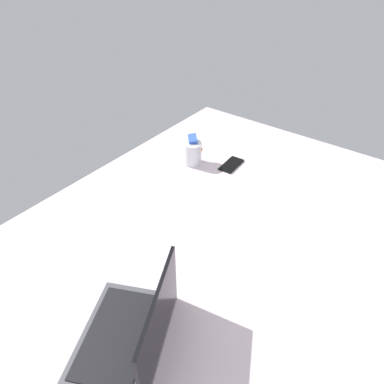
% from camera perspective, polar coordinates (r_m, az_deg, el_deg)
% --- Properties ---
extents(bed_mattress, '(1.80, 1.40, 0.18)m').
position_cam_1_polar(bed_mattress, '(1.43, 4.60, -8.62)').
color(bed_mattress, silver).
rests_on(bed_mattress, ground).
extents(laptop, '(0.40, 0.35, 0.23)m').
position_cam_1_polar(laptop, '(1.05, -9.57, -21.45)').
color(laptop, '#4C4C51').
rests_on(laptop, bed_mattress).
extents(snack_cup, '(0.10, 0.09, 0.14)m').
position_cam_1_polar(snack_cup, '(1.71, 0.07, 6.47)').
color(snack_cup, silver).
rests_on(snack_cup, bed_mattress).
extents(cell_phone, '(0.14, 0.08, 0.01)m').
position_cam_1_polar(cell_phone, '(1.73, 6.36, 4.39)').
color(cell_phone, black).
rests_on(cell_phone, bed_mattress).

